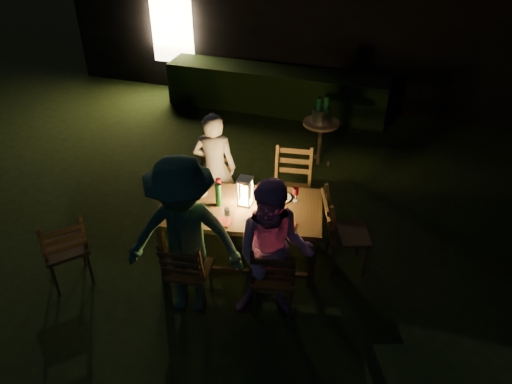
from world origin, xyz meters
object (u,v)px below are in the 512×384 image
(dining_table, at_px, (240,212))
(lantern, at_px, (245,193))
(chair_far_left, at_px, (216,202))
(person_opp_left, at_px, (184,239))
(chair_near_left, at_px, (190,281))
(ice_bucket, at_px, (322,115))
(chair_end, at_px, (345,245))
(bottle_bucket_b, at_px, (326,112))
(chair_near_right, at_px, (273,287))
(person_opp_right, at_px, (274,253))
(chair_far_right, at_px, (291,203))
(person_house_side, at_px, (215,168))
(side_table, at_px, (321,127))
(chair_spare, at_px, (68,260))
(bottle_bucket_a, at_px, (318,113))
(bottle_table, at_px, (218,195))

(dining_table, bearing_deg, lantern, 45.00)
(chair_far_left, bearing_deg, person_opp_left, 89.04)
(chair_near_left, bearing_deg, lantern, 63.31)
(dining_table, bearing_deg, ice_bucket, 68.96)
(chair_end, relative_size, bottle_bucket_b, 3.35)
(chair_near_right, height_order, person_opp_right, person_opp_right)
(chair_near_right, xyz_separation_m, chair_far_left, (-1.18, 1.33, -0.03))
(chair_near_left, distance_m, bottle_bucket_b, 3.53)
(chair_far_right, xyz_separation_m, bottle_bucket_b, (0.09, 1.69, 0.57))
(chair_near_right, distance_m, lantern, 1.11)
(person_opp_left, xyz_separation_m, lantern, (0.32, 0.95, 0.01))
(chair_near_left, xyz_separation_m, person_opp_left, (0.01, -0.05, 0.63))
(person_opp_right, bearing_deg, bottle_bucket_b, 80.82)
(chair_far_left, height_order, bottle_bucket_b, bottle_bucket_b)
(chair_far_left, xyz_separation_m, person_opp_left, (0.31, -1.56, 0.65))
(chair_far_left, bearing_deg, chair_near_left, 88.97)
(person_opp_left, bearing_deg, person_house_side, 90.00)
(dining_table, distance_m, chair_far_right, 1.02)
(side_table, bearing_deg, person_opp_right, -87.04)
(dining_table, xyz_separation_m, chair_spare, (-1.73, -0.97, -0.38))
(dining_table, xyz_separation_m, lantern, (0.04, 0.06, 0.23))
(chair_near_right, distance_m, person_opp_right, 0.52)
(chair_spare, relative_size, bottle_bucket_a, 3.28)
(chair_far_right, height_order, person_opp_right, person_opp_right)
(person_opp_right, height_order, ice_bucket, person_opp_right)
(chair_far_left, relative_size, chair_end, 0.84)
(lantern, relative_size, bottle_bucket_b, 1.09)
(person_house_side, bearing_deg, chair_near_left, 89.94)
(dining_table, relative_size, bottle_bucket_a, 6.27)
(bottle_table, xyz_separation_m, bottle_bucket_a, (0.63, 2.52, -0.01))
(dining_table, bearing_deg, chair_far_right, 54.49)
(person_house_side, distance_m, side_table, 2.07)
(person_house_side, xyz_separation_m, bottle_bucket_b, (1.09, 1.83, 0.13))
(chair_near_right, height_order, bottle_bucket_b, bottle_bucket_b)
(person_opp_right, bearing_deg, chair_near_right, 89.50)
(side_table, distance_m, bottle_bucket_a, 0.26)
(person_opp_right, bearing_deg, person_house_side, 118.76)
(chair_near_left, relative_size, bottle_bucket_b, 3.08)
(person_opp_left, bearing_deg, chair_far_left, 90.01)
(chair_near_right, bearing_deg, chair_far_left, 119.15)
(person_opp_right, relative_size, side_table, 2.22)
(chair_far_left, relative_size, person_opp_right, 0.54)
(chair_near_right, bearing_deg, person_opp_left, -178.06)
(chair_far_left, height_order, bottle_table, bottle_table)
(ice_bucket, bearing_deg, chair_far_left, -119.08)
(chair_end, bearing_deg, bottle_bucket_b, 178.47)
(chair_near_left, height_order, person_opp_left, person_opp_left)
(lantern, xyz_separation_m, side_table, (0.39, 2.45, -0.28))
(dining_table, bearing_deg, chair_spare, -161.88)
(lantern, bearing_deg, chair_far_right, 66.47)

